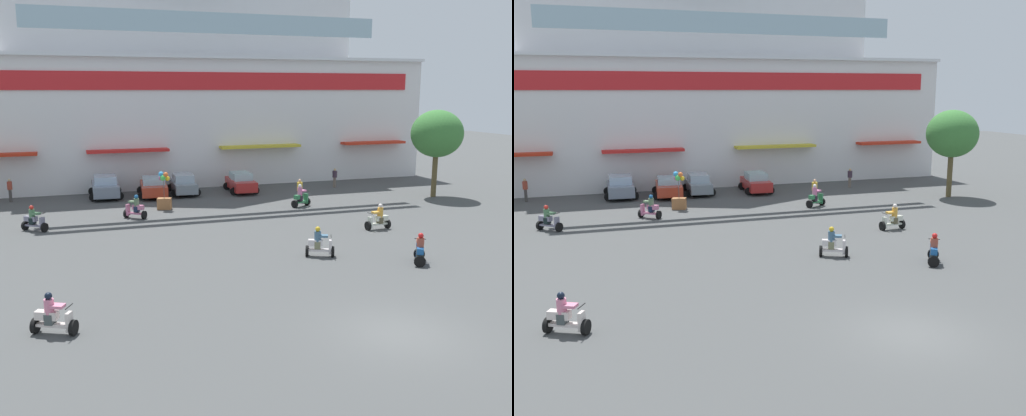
% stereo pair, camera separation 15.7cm
% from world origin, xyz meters
% --- Properties ---
extents(ground_plane, '(128.00, 128.00, 0.00)m').
position_xyz_m(ground_plane, '(0.00, 13.00, 0.00)').
color(ground_plane, '#484949').
extents(colonial_building, '(41.21, 19.35, 19.54)m').
position_xyz_m(colonial_building, '(-0.00, 37.06, 8.65)').
color(colonial_building, silver).
rests_on(colonial_building, ground).
extents(plaza_tree_1, '(3.72, 3.82, 6.41)m').
position_xyz_m(plaza_tree_1, '(15.89, 20.62, 4.66)').
color(plaza_tree_1, brown).
rests_on(plaza_tree_1, ground).
extents(parked_car_0, '(2.52, 4.23, 1.64)m').
position_xyz_m(parked_car_0, '(-7.37, 27.96, 0.82)').
color(parked_car_0, slate).
rests_on(parked_car_0, ground).
extents(parked_car_1, '(2.68, 4.30, 1.48)m').
position_xyz_m(parked_car_1, '(-3.93, 27.21, 0.75)').
color(parked_car_1, '#B33722').
rests_on(parked_car_1, ground).
extents(parked_car_2, '(2.39, 4.22, 1.54)m').
position_xyz_m(parked_car_2, '(-1.60, 27.64, 0.77)').
color(parked_car_2, gray).
rests_on(parked_car_2, ground).
extents(parked_car_3, '(2.44, 4.18, 1.55)m').
position_xyz_m(parked_car_3, '(2.81, 27.00, 0.77)').
color(parked_car_3, '#AE2522').
rests_on(parked_car_3, ground).
extents(scooter_rider_0, '(1.49, 0.61, 1.49)m').
position_xyz_m(scooter_rider_0, '(6.72, 12.89, 0.60)').
color(scooter_rider_0, black).
rests_on(scooter_rider_0, ground).
extents(scooter_rider_1, '(1.52, 1.09, 1.57)m').
position_xyz_m(scooter_rider_1, '(5.03, 20.29, 0.64)').
color(scooter_rider_1, black).
rests_on(scooter_rider_1, ground).
extents(scooter_rider_2, '(1.54, 1.11, 1.44)m').
position_xyz_m(scooter_rider_2, '(-10.81, 3.57, 0.59)').
color(scooter_rider_2, black).
rests_on(scooter_rider_2, ground).
extents(scooter_rider_3, '(1.20, 1.46, 1.47)m').
position_xyz_m(scooter_rider_3, '(5.14, 6.49, 0.61)').
color(scooter_rider_3, black).
rests_on(scooter_rider_3, ground).
extents(scooter_rider_4, '(1.49, 1.32, 1.48)m').
position_xyz_m(scooter_rider_4, '(-11.97, 18.71, 0.61)').
color(scooter_rider_4, black).
rests_on(scooter_rider_4, ground).
extents(scooter_rider_5, '(1.46, 1.05, 1.47)m').
position_xyz_m(scooter_rider_5, '(1.22, 8.97, 0.61)').
color(scooter_rider_5, black).
rests_on(scooter_rider_5, ground).
extents(scooter_rider_6, '(1.43, 1.27, 1.50)m').
position_xyz_m(scooter_rider_6, '(-6.13, 20.16, 0.63)').
color(scooter_rider_6, black).
rests_on(scooter_rider_6, ground).
extents(pedestrian_0, '(0.49, 0.49, 1.63)m').
position_xyz_m(pedestrian_0, '(5.62, 21.91, 0.92)').
color(pedestrian_0, '#513B3A').
rests_on(pedestrian_0, ground).
extents(pedestrian_1, '(0.48, 0.48, 1.68)m').
position_xyz_m(pedestrian_1, '(-13.91, 28.34, 0.96)').
color(pedestrian_1, '#413B39').
rests_on(pedestrian_1, ground).
extents(pedestrian_2, '(0.53, 0.53, 1.55)m').
position_xyz_m(pedestrian_2, '(10.72, 26.69, 0.87)').
color(pedestrian_2, '#6F5E52').
rests_on(pedestrian_2, ground).
extents(balloon_vendor_cart, '(1.05, 0.87, 2.55)m').
position_xyz_m(balloon_vendor_cart, '(-3.95, 22.40, 1.11)').
color(balloon_vendor_cart, '#9C643A').
rests_on(balloon_vendor_cart, ground).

